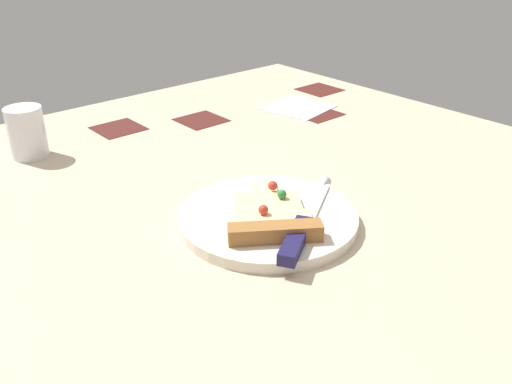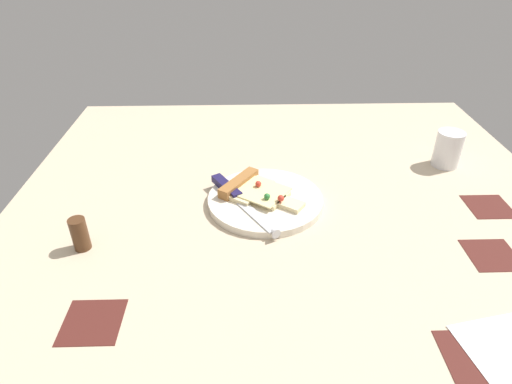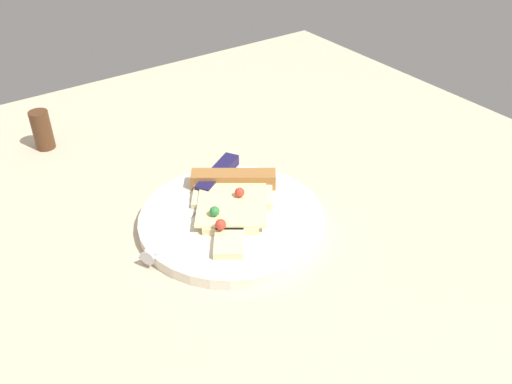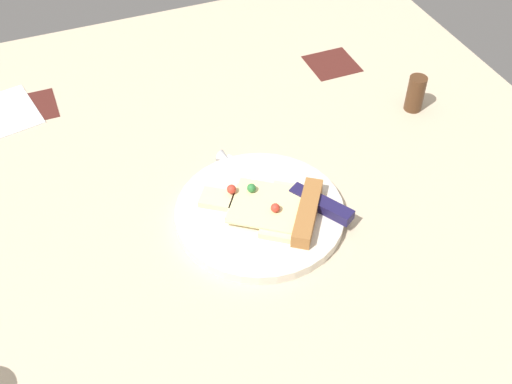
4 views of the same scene
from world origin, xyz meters
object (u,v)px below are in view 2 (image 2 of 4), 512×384
Objects in this scene: pepper_shaker at (80,234)px; knife at (237,197)px; pizza_slice at (256,190)px; drinking_glass at (448,149)px; plate at (265,200)px.

knife is at bearing -155.53° from pepper_shaker.
drinking_glass is (-47.64, -14.40, 2.10)cm from pizza_slice.
drinking_glass reaches higher than pepper_shaker.
pepper_shaker is at bearing -7.02° from knife.
pepper_shaker reaches higher than plate.
drinking_glass is 85.84cm from pepper_shaker.
pepper_shaker is at bearing -29.81° from pizza_slice.
pepper_shaker is at bearing 21.84° from plate.
plate is 2.78× the size of drinking_glass.
plate is 1.15× the size of knife.
drinking_glass is (-45.55, -15.84, 3.69)cm from plate.
plate is at bearing 19.17° from drinking_glass.
plate is 1.33× the size of pizza_slice.
plate is 3.81× the size of pepper_shaker.
drinking_glass reaches higher than pizza_slice.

